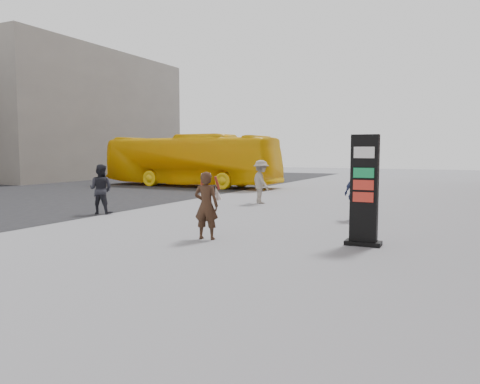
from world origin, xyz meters
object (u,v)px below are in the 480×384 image
at_px(bus, 190,161).
at_px(pedestrian_a, 101,189).
at_px(pedestrian_b, 261,182).
at_px(woman, 206,205).
at_px(info_pylon, 364,190).
at_px(pedestrian_c, 355,195).

relative_size(bus, pedestrian_a, 6.64).
distance_m(bus, pedestrian_b, 10.23).
bearing_deg(pedestrian_a, woman, 141.17).
height_order(info_pylon, pedestrian_b, info_pylon).
height_order(info_pylon, woman, info_pylon).
bearing_deg(woman, pedestrian_c, -128.15).
bearing_deg(info_pylon, pedestrian_c, 103.79).
bearing_deg(pedestrian_b, bus, 1.54).
distance_m(woman, pedestrian_b, 7.97).
relative_size(pedestrian_b, pedestrian_c, 1.13).
xyz_separation_m(pedestrian_a, pedestrian_c, (8.13, 2.34, -0.06)).
xyz_separation_m(info_pylon, pedestrian_a, (-9.15, 1.52, -0.41)).
distance_m(info_pylon, pedestrian_a, 9.28).
relative_size(bus, pedestrian_b, 6.32).
bearing_deg(pedestrian_b, pedestrian_c, -170.28).
bearing_deg(info_pylon, woman, -166.57).
xyz_separation_m(bus, pedestrian_a, (3.96, -12.08, -0.72)).
relative_size(info_pylon, bus, 0.22).
bearing_deg(info_pylon, pedestrian_a, 169.52).
bearing_deg(pedestrian_b, pedestrian_a, 98.54).
xyz_separation_m(info_pylon, bus, (-13.11, 13.59, 0.31)).
height_order(info_pylon, bus, bus).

